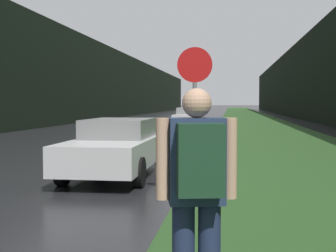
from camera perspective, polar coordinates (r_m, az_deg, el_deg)
The scene contains 11 objects.
grass_verge at distance 40.27m, azimuth 10.57°, elevation 0.38°, with size 6.00×240.00×0.02m, color #26471E.
lane_stripe_c at distance 14.32m, azimuth -10.22°, elevation -4.10°, with size 0.12×3.00×0.01m, color silver.
lane_stripe_d at distance 21.05m, azimuth -4.36°, elevation -1.84°, with size 0.12×3.00×0.01m, color silver.
lane_stripe_e at distance 27.92m, azimuth -1.37°, elevation -0.67°, with size 0.12×3.00×0.01m, color silver.
lane_stripe_f at distance 34.84m, azimuth 0.44°, elevation 0.04°, with size 0.12×3.00×0.01m, color silver.
treeline_far_side at distance 52.09m, azimuth -7.74°, elevation 5.18°, with size 2.00×140.00×7.69m, color black.
treeline_near_side at distance 50.88m, azimuth 16.83°, elevation 5.47°, with size 2.00×140.00×8.28m, color black.
stop_sign at distance 8.03m, azimuth 3.26°, elevation 1.90°, with size 0.60×0.07×2.68m.
hitchhiker_with_backpack at distance 3.68m, azimuth 3.58°, elevation -7.71°, with size 0.63×0.50×1.85m.
car_passing_near at distance 11.18m, azimuth -6.15°, elevation -2.52°, with size 1.83×4.73×1.34m.
car_passing_far at distance 29.98m, azimuth 2.56°, elevation 0.96°, with size 1.84×4.09×1.40m.
Camera 1 is at (4.37, -0.18, 1.73)m, focal length 50.00 mm.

